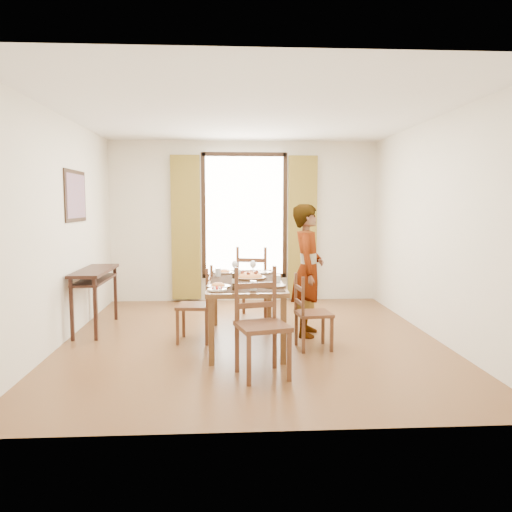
{
  "coord_description": "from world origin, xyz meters",
  "views": [
    {
      "loc": [
        -0.3,
        -5.97,
        1.65
      ],
      "look_at": [
        0.07,
        0.23,
        1.0
      ],
      "focal_mm": 35.0,
      "sensor_mm": 36.0,
      "label": 1
    }
  ],
  "objects": [
    {
      "name": "wine_glass_c",
      "position": [
        -0.2,
        0.29,
        0.85
      ],
      "size": [
        0.08,
        0.08,
        0.18
      ],
      "primitive_type": null,
      "color": "white",
      "rests_on": "dining_table"
    },
    {
      "name": "wine_glass_a",
      "position": [
        -0.19,
        -0.46,
        0.85
      ],
      "size": [
        0.08,
        0.08,
        0.18
      ],
      "primitive_type": null,
      "color": "white",
      "rests_on": "dining_table"
    },
    {
      "name": "pasta_platter",
      "position": [
        -0.03,
        -0.05,
        0.81
      ],
      "size": [
        0.4,
        0.4,
        0.1
      ],
      "primitive_type": null,
      "color": "red",
      "rests_on": "dining_table"
    },
    {
      "name": "console_table",
      "position": [
        -2.03,
        0.6,
        0.68
      ],
      "size": [
        0.38,
        1.2,
        0.8
      ],
      "color": "black",
      "rests_on": "ground"
    },
    {
      "name": "plate_sw",
      "position": [
        -0.4,
        -0.65,
        0.78
      ],
      "size": [
        0.27,
        0.27,
        0.05
      ],
      "primitive_type": null,
      "color": "silver",
      "rests_on": "dining_table"
    },
    {
      "name": "room_shell",
      "position": [
        -0.0,
        0.13,
        1.54
      ],
      "size": [
        4.6,
        5.1,
        2.74
      ],
      "color": "beige",
      "rests_on": "ground"
    },
    {
      "name": "chair_south",
      "position": [
        0.02,
        -1.3,
        0.48
      ],
      "size": [
        0.56,
        0.56,
        1.04
      ],
      "rotation": [
        0.0,
        0.0,
        0.26
      ],
      "color": "brown",
      "rests_on": "ground"
    },
    {
      "name": "tumbler_b",
      "position": [
        -0.41,
        0.19,
        0.81
      ],
      "size": [
        0.07,
        0.07,
        0.1
      ],
      "primitive_type": "cylinder",
      "color": "silver",
      "rests_on": "dining_table"
    },
    {
      "name": "tumbler_c",
      "position": [
        -0.03,
        -0.85,
        0.81
      ],
      "size": [
        0.07,
        0.07,
        0.1
      ],
      "primitive_type": "cylinder",
      "color": "silver",
      "rests_on": "dining_table"
    },
    {
      "name": "wine_bottle",
      "position": [
        -0.21,
        -0.84,
        0.88
      ],
      "size": [
        0.07,
        0.07,
        0.25
      ],
      "primitive_type": null,
      "color": "black",
      "rests_on": "dining_table"
    },
    {
      "name": "ground",
      "position": [
        0.0,
        0.0,
        0.0
      ],
      "size": [
        5.0,
        5.0,
        0.0
      ],
      "primitive_type": "plane",
      "color": "#492F16",
      "rests_on": "ground"
    },
    {
      "name": "plate_ne",
      "position": [
        0.15,
        0.42,
        0.78
      ],
      "size": [
        0.27,
        0.27,
        0.05
      ],
      "primitive_type": null,
      "color": "silver",
      "rests_on": "dining_table"
    },
    {
      "name": "caprese_plate",
      "position": [
        -0.4,
        -0.83,
        0.78
      ],
      "size": [
        0.2,
        0.2,
        0.04
      ],
      "primitive_type": null,
      "color": "silver",
      "rests_on": "dining_table"
    },
    {
      "name": "tumbler_a",
      "position": [
        0.27,
        -0.45,
        0.81
      ],
      "size": [
        0.07,
        0.07,
        0.1
      ],
      "primitive_type": "cylinder",
      "color": "silver",
      "rests_on": "dining_table"
    },
    {
      "name": "plate_nw",
      "position": [
        -0.34,
        0.44,
        0.78
      ],
      "size": [
        0.27,
        0.27,
        0.05
      ],
      "primitive_type": null,
      "color": "silver",
      "rests_on": "dining_table"
    },
    {
      "name": "chair_west",
      "position": [
        -0.66,
        -0.05,
        0.42
      ],
      "size": [
        0.45,
        0.45,
        0.91
      ],
      "rotation": [
        0.0,
        0.0,
        -1.69
      ],
      "color": "brown",
      "rests_on": "ground"
    },
    {
      "name": "man",
      "position": [
        0.71,
        0.17,
        0.82
      ],
      "size": [
        0.78,
        0.67,
        1.65
      ],
      "primitive_type": "imported",
      "rotation": [
        0.0,
        0.0,
        1.34
      ],
      "color": "gray",
      "rests_on": "ground"
    },
    {
      "name": "chair_east",
      "position": [
        0.65,
        -0.44,
        0.4
      ],
      "size": [
        0.42,
        0.42,
        0.86
      ],
      "rotation": [
        0.0,
        0.0,
        1.68
      ],
      "color": "brown",
      "rests_on": "ground"
    },
    {
      "name": "chair_north",
      "position": [
        0.09,
        1.16,
        0.49
      ],
      "size": [
        0.56,
        0.56,
        1.05
      ],
      "rotation": [
        0.0,
        0.0,
        2.9
      ],
      "color": "brown",
      "rests_on": "ground"
    },
    {
      "name": "plate_se",
      "position": [
        0.21,
        -0.65,
        0.78
      ],
      "size": [
        0.27,
        0.27,
        0.05
      ],
      "primitive_type": null,
      "color": "silver",
      "rests_on": "dining_table"
    },
    {
      "name": "dining_table",
      "position": [
        -0.09,
        -0.11,
        0.69
      ],
      "size": [
        0.86,
        1.83,
        0.76
      ],
      "color": "brown",
      "rests_on": "ground"
    },
    {
      "name": "wine_glass_b",
      "position": [
        0.03,
        0.28,
        0.85
      ],
      "size": [
        0.08,
        0.08,
        0.18
      ],
      "primitive_type": null,
      "color": "white",
      "rests_on": "dining_table"
    }
  ]
}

